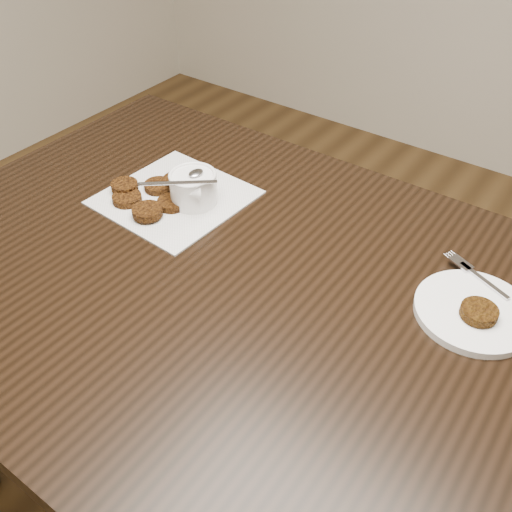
{
  "coord_description": "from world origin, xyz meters",
  "views": [
    {
      "loc": [
        0.37,
        -0.49,
        1.4
      ],
      "look_at": [
        -0.04,
        0.09,
        0.8
      ],
      "focal_mm": 39.92,
      "sensor_mm": 36.0,
      "label": 1
    }
  ],
  "objects": [
    {
      "name": "patty_cluster",
      "position": [
        -0.35,
        0.16,
        0.76
      ],
      "size": [
        0.2,
        0.2,
        0.02
      ],
      "primitive_type": null,
      "rotation": [
        0.0,
        0.0,
        -0.0
      ],
      "color": "#552E0B",
      "rests_on": "napkin"
    },
    {
      "name": "napkin",
      "position": [
        -0.31,
        0.19,
        0.75
      ],
      "size": [
        0.27,
        0.27,
        0.0
      ],
      "primitive_type": "cube",
      "rotation": [
        0.0,
        0.0,
        -0.05
      ],
      "color": "silver",
      "rests_on": "table"
    },
    {
      "name": "sauce_ramekin",
      "position": [
        -0.27,
        0.2,
        0.82
      ],
      "size": [
        0.16,
        0.16,
        0.13
      ],
      "primitive_type": null,
      "rotation": [
        0.0,
        0.0,
        -0.38
      ],
      "color": "white",
      "rests_on": "napkin"
    },
    {
      "name": "table",
      "position": [
        -0.01,
        0.07,
        0.38
      ],
      "size": [
        1.38,
        0.89,
        0.75
      ],
      "primitive_type": "cube",
      "color": "black",
      "rests_on": "floor"
    },
    {
      "name": "plate_with_patty",
      "position": [
        0.29,
        0.22,
        0.76
      ],
      "size": [
        0.24,
        0.24,
        0.03
      ],
      "primitive_type": null,
      "rotation": [
        0.0,
        0.0,
        -0.41
      ],
      "color": "white",
      "rests_on": "table"
    }
  ]
}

